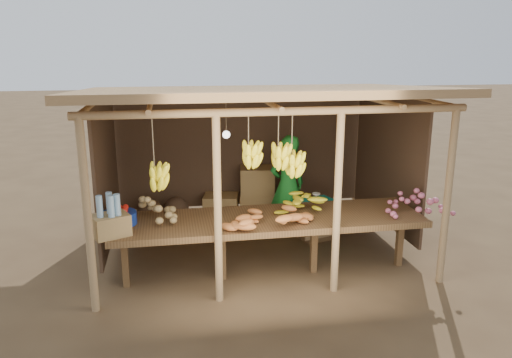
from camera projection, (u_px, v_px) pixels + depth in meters
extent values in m
plane|color=brown|center=(256.00, 247.00, 7.41)|extent=(60.00, 60.00, 0.00)
cylinder|color=#A48055|center=(88.00, 218.00, 5.35)|extent=(0.09, 0.09, 2.20)
cylinder|color=#A48055|center=(448.00, 198.00, 6.05)|extent=(0.09, 0.09, 2.20)
cylinder|color=#A48055|center=(115.00, 159.00, 8.20)|extent=(0.09, 0.09, 2.20)
cylinder|color=#A48055|center=(357.00, 150.00, 8.91)|extent=(0.09, 0.09, 2.20)
cylinder|color=#A48055|center=(218.00, 211.00, 5.58)|extent=(0.09, 0.09, 2.20)
cylinder|color=#A48055|center=(337.00, 204.00, 5.82)|extent=(0.09, 0.09, 2.20)
cylinder|color=#A48055|center=(280.00, 112.00, 5.42)|extent=(4.40, 0.09, 0.09)
cylinder|color=#A48055|center=(240.00, 89.00, 8.28)|extent=(4.40, 0.09, 0.09)
cube|color=#A47B4C|center=(256.00, 92.00, 6.82)|extent=(4.70, 3.50, 0.28)
cube|color=#493222|center=(241.00, 148.00, 8.51)|extent=(4.20, 0.04, 1.98)
cube|color=#493222|center=(107.00, 171.00, 6.94)|extent=(0.04, 2.40, 1.98)
cube|color=#493222|center=(387.00, 160.00, 7.64)|extent=(0.04, 2.40, 1.98)
cube|color=brown|center=(269.00, 220.00, 6.31)|extent=(3.90, 1.05, 0.08)
cube|color=brown|center=(125.00, 259.00, 6.11)|extent=(0.08, 0.08, 0.72)
cube|color=brown|center=(222.00, 253.00, 6.31)|extent=(0.08, 0.08, 0.72)
cube|color=brown|center=(314.00, 246.00, 6.51)|extent=(0.08, 0.08, 0.72)
cube|color=brown|center=(400.00, 240.00, 6.71)|extent=(0.08, 0.08, 0.72)
cylinder|color=navy|center=(119.00, 218.00, 6.03)|extent=(0.43, 0.43, 0.15)
cube|color=olive|center=(110.00, 225.00, 5.65)|extent=(0.49, 0.45, 0.25)
imported|color=#1B7B26|center=(288.00, 185.00, 7.79)|extent=(0.63, 0.47, 1.59)
cube|color=brown|center=(316.00, 221.00, 7.77)|extent=(0.68, 0.62, 0.52)
cube|color=#0D9692|center=(317.00, 203.00, 7.69)|extent=(0.75, 0.69, 0.05)
cube|color=olive|center=(257.00, 206.00, 8.53)|extent=(0.63, 0.53, 0.45)
cube|color=olive|center=(257.00, 180.00, 8.41)|extent=(0.63, 0.53, 0.45)
cube|color=olive|center=(221.00, 208.00, 8.42)|extent=(0.63, 0.53, 0.45)
ellipsoid|color=#493222|center=(150.00, 214.00, 8.05)|extent=(0.46, 0.46, 0.62)
ellipsoid|color=#493222|center=(176.00, 213.00, 8.12)|extent=(0.46, 0.46, 0.62)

